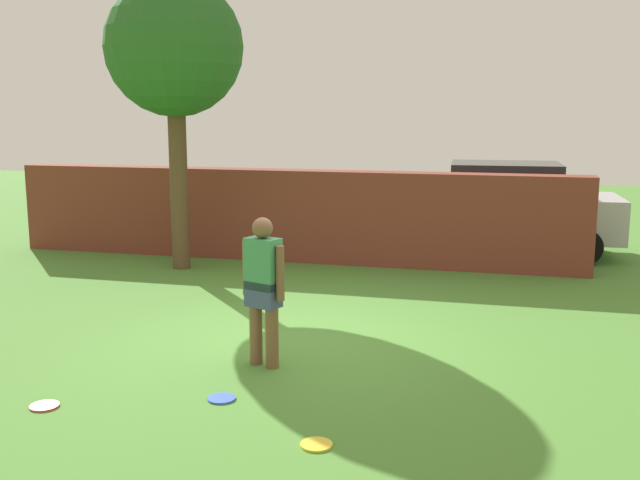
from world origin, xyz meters
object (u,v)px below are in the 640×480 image
tree (174,50)px  frisbee_red (45,406)px  person (263,285)px  frisbee_blue (222,398)px  frisbee_yellow (316,445)px  car (504,208)px

tree → frisbee_red: bearing=-77.1°
tree → person: size_ratio=3.01×
frisbee_blue → frisbee_yellow: size_ratio=1.00×
car → frisbee_red: car is taller
frisbee_yellow → person: bearing=120.9°
frisbee_red → frisbee_yellow: bearing=-3.1°
car → frisbee_yellow: bearing=-101.8°
tree → car: (5.37, 2.82, -2.82)m
car → frisbee_blue: bearing=-110.1°
frisbee_red → tree: bearing=102.9°
person → car: car is taller
car → frisbee_blue: (-2.49, -8.17, -0.85)m
frisbee_red → car: bearing=65.3°
tree → frisbee_blue: bearing=-61.6°
tree → frisbee_yellow: bearing=-56.5°
frisbee_blue → frisbee_red: size_ratio=1.00×
car → frisbee_red: (-4.02, -8.75, -0.85)m
frisbee_blue → frisbee_red: 1.64m
person → frisbee_yellow: bearing=140.4°
car → frisbee_yellow: size_ratio=15.88×
tree → person: 5.96m
frisbee_blue → frisbee_red: same height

